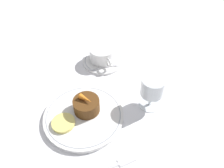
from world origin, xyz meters
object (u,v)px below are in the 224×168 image
(coffee_cup, at_px, (102,54))
(wine_glass, at_px, (152,88))
(dinner_plate, at_px, (84,116))
(dessert_cake, at_px, (86,105))
(fork, at_px, (111,167))

(coffee_cup, bearing_deg, wine_glass, 9.87)
(dinner_plate, relative_size, dessert_cake, 3.05)
(dinner_plate, xyz_separation_m, dessert_cake, (-0.01, 0.02, 0.03))
(dinner_plate, bearing_deg, fork, 2.49)
(wine_glass, bearing_deg, coffee_cup, -170.13)
(dinner_plate, distance_m, coffee_cup, 0.28)
(coffee_cup, height_order, wine_glass, wine_glass)
(fork, xyz_separation_m, dessert_cake, (-0.19, 0.01, 0.03))
(dinner_plate, relative_size, coffee_cup, 1.98)
(coffee_cup, xyz_separation_m, dessert_cake, (0.21, -0.15, -0.00))
(dinner_plate, distance_m, dessert_cake, 0.03)
(dinner_plate, distance_m, fork, 0.18)
(dinner_plate, xyz_separation_m, coffee_cup, (-0.22, 0.16, 0.03))
(fork, bearing_deg, dinner_plate, -177.51)
(fork, bearing_deg, wine_glass, 123.49)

